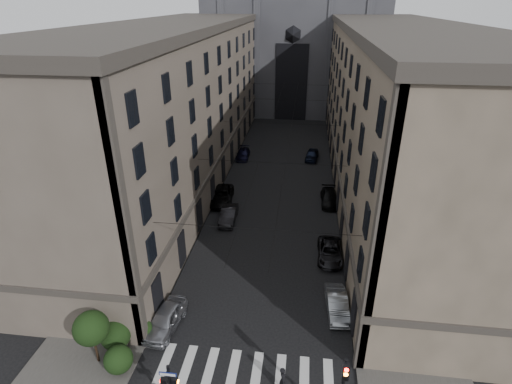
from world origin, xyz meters
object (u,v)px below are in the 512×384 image
at_px(car_left_midfar, 222,196).
at_px(car_right_near, 337,304).
at_px(car_right_midfar, 329,198).
at_px(pedestrian, 283,380).
at_px(car_left_midnear, 229,215).
at_px(car_left_near, 165,319).
at_px(car_right_far, 312,155).
at_px(car_left_far, 243,154).
at_px(gothic_tower, 296,18).
at_px(car_right_midnear, 330,252).

xyz_separation_m(car_left_midfar, car_right_near, (12.22, -16.69, -0.08)).
bearing_deg(car_right_midfar, pedestrian, -99.72).
distance_m(car_left_midfar, pedestrian, 25.46).
bearing_deg(car_left_midfar, car_left_midnear, -75.13).
xyz_separation_m(car_left_near, car_left_midnear, (1.62, 15.59, -0.06)).
height_order(car_left_midfar, pedestrian, pedestrian).
bearing_deg(car_right_far, car_right_midfar, -74.95).
xyz_separation_m(car_right_far, pedestrian, (-1.76, -38.80, 0.18)).
xyz_separation_m(car_left_far, car_right_midfar, (12.07, -13.09, 0.04)).
xyz_separation_m(gothic_tower, car_left_near, (-6.15, -66.96, -17.02)).
bearing_deg(car_right_near, car_right_midnear, 87.42).
bearing_deg(gothic_tower, car_left_far, -100.14).
distance_m(gothic_tower, car_left_near, 69.36).
bearing_deg(car_right_midnear, car_right_far, 94.30).
distance_m(gothic_tower, car_left_far, 37.50).
bearing_deg(pedestrian, car_right_midnear, -11.40).
bearing_deg(gothic_tower, car_left_midfar, -97.47).
bearing_deg(car_right_near, car_left_midfar, 121.77).
relative_size(car_right_near, car_right_far, 1.00).
distance_m(car_left_midnear, car_right_midfar, 12.04).
height_order(car_left_near, car_left_far, car_left_near).
bearing_deg(gothic_tower, car_right_near, -84.58).
relative_size(car_right_near, pedestrian, 2.35).
distance_m(car_left_far, car_right_far, 10.11).
height_order(car_left_near, car_left_midnear, car_left_near).
bearing_deg(car_right_midnear, gothic_tower, 96.42).
distance_m(car_left_near, car_left_far, 34.13).
height_order(car_left_midfar, car_right_far, car_left_midfar).
bearing_deg(car_left_midnear, car_right_near, -51.09).
bearing_deg(car_right_far, car_right_near, -79.85).
height_order(car_left_near, pedestrian, pedestrian).
height_order(car_left_midfar, car_left_far, car_left_midfar).
distance_m(car_left_far, pedestrian, 39.10).
distance_m(car_left_far, car_right_midnear, 26.72).
bearing_deg(car_right_far, car_left_midnear, -107.76).
height_order(car_left_midnear, car_right_midfar, car_left_midnear).
relative_size(car_left_far, car_right_near, 1.04).
height_order(car_right_midnear, pedestrian, pedestrian).
bearing_deg(car_left_near, car_left_midfar, 97.93).
bearing_deg(car_left_near, car_left_far, 97.40).
height_order(gothic_tower, car_right_far, gothic_tower).
bearing_deg(car_right_far, car_left_near, -99.80).
bearing_deg(car_left_midnear, car_right_midnear, -29.49).
bearing_deg(car_right_midnear, car_left_near, -139.27).
xyz_separation_m(car_left_near, pedestrian, (8.61, -4.07, 0.13)).
distance_m(car_right_midnear, car_right_midfar, 10.93).
bearing_deg(car_right_midnear, car_right_midfar, 88.61).
relative_size(car_right_midnear, car_right_far, 1.13).
bearing_deg(car_right_midfar, car_left_far, 131.41).
bearing_deg(car_right_midnear, pedestrian, -102.77).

